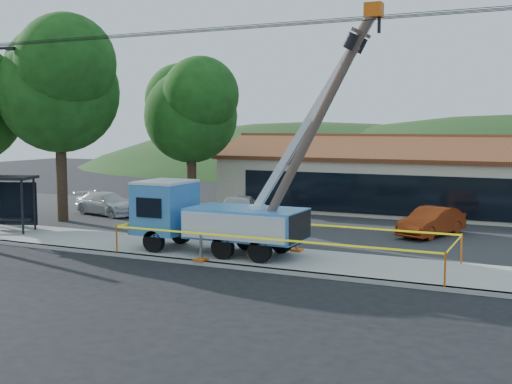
{
  "coord_description": "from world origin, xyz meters",
  "views": [
    {
      "loc": [
        11.79,
        -18.29,
        5.2
      ],
      "look_at": [
        0.83,
        5.0,
        2.51
      ],
      "focal_mm": 45.0,
      "sensor_mm": 36.0,
      "label": 1
    }
  ],
  "objects_px": {
    "car_red": "(431,238)",
    "leaning_pole": "(314,128)",
    "car_silver": "(238,230)",
    "car_white": "(107,216)",
    "bus_shelter": "(6,191)",
    "utility_truck": "(214,214)"
  },
  "relations": [
    {
      "from": "car_red",
      "to": "leaning_pole",
      "type": "bearing_deg",
      "value": -89.49
    },
    {
      "from": "car_silver",
      "to": "car_white",
      "type": "distance_m",
      "value": 8.92
    },
    {
      "from": "leaning_pole",
      "to": "car_red",
      "type": "distance_m",
      "value": 9.97
    },
    {
      "from": "leaning_pole",
      "to": "car_red",
      "type": "xyz_separation_m",
      "value": [
        2.86,
        8.08,
        -5.1
      ]
    },
    {
      "from": "leaning_pole",
      "to": "bus_shelter",
      "type": "relative_size",
      "value": 2.91
    },
    {
      "from": "utility_truck",
      "to": "bus_shelter",
      "type": "height_order",
      "value": "utility_truck"
    },
    {
      "from": "utility_truck",
      "to": "car_white",
      "type": "distance_m",
      "value": 13.12
    },
    {
      "from": "car_silver",
      "to": "car_red",
      "type": "relative_size",
      "value": 1.21
    },
    {
      "from": "car_silver",
      "to": "car_white",
      "type": "height_order",
      "value": "car_silver"
    },
    {
      "from": "utility_truck",
      "to": "car_silver",
      "type": "height_order",
      "value": "utility_truck"
    },
    {
      "from": "utility_truck",
      "to": "car_white",
      "type": "xyz_separation_m",
      "value": [
        -10.89,
        7.11,
        -1.67
      ]
    },
    {
      "from": "utility_truck",
      "to": "car_red",
      "type": "relative_size",
      "value": 2.5
    },
    {
      "from": "car_silver",
      "to": "car_white",
      "type": "relative_size",
      "value": 1.11
    },
    {
      "from": "car_silver",
      "to": "car_white",
      "type": "xyz_separation_m",
      "value": [
        -8.86,
        1.02,
        0.0
      ]
    },
    {
      "from": "utility_truck",
      "to": "bus_shelter",
      "type": "bearing_deg",
      "value": 178.52
    },
    {
      "from": "utility_truck",
      "to": "car_silver",
      "type": "relative_size",
      "value": 2.07
    },
    {
      "from": "car_silver",
      "to": "car_red",
      "type": "height_order",
      "value": "car_silver"
    },
    {
      "from": "car_red",
      "to": "car_silver",
      "type": "bearing_deg",
      "value": -149.36
    },
    {
      "from": "bus_shelter",
      "to": "car_white",
      "type": "bearing_deg",
      "value": 66.08
    },
    {
      "from": "bus_shelter",
      "to": "utility_truck",
      "type": "bearing_deg",
      "value": -20.88
    },
    {
      "from": "utility_truck",
      "to": "bus_shelter",
      "type": "distance_m",
      "value": 11.44
    },
    {
      "from": "car_white",
      "to": "car_red",
      "type": "bearing_deg",
      "value": -74.33
    }
  ]
}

